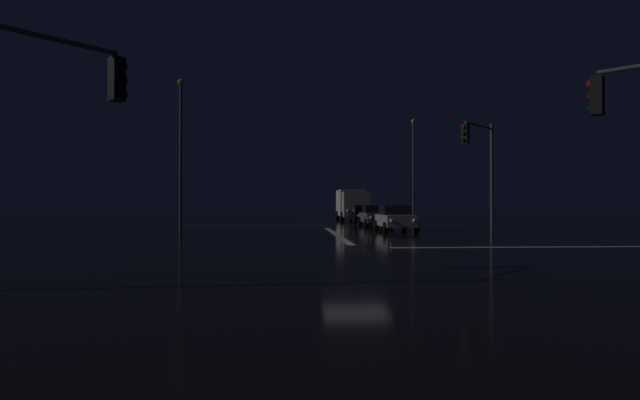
# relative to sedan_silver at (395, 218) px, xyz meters

# --- Properties ---
(ground) EXTENTS (120.00, 120.00, 0.10)m
(ground) POSITION_rel_sedan_silver_xyz_m (-3.86, -11.20, -0.85)
(ground) COLOR black
(stop_line_north) EXTENTS (0.35, 14.69, 0.01)m
(stop_line_north) POSITION_rel_sedan_silver_xyz_m (-3.86, -2.64, -0.80)
(stop_line_north) COLOR white
(stop_line_north) RESTS_ON ground
(centre_line_ns) EXTENTS (22.00, 0.15, 0.01)m
(centre_line_ns) POSITION_rel_sedan_silver_xyz_m (-3.86, 8.96, -0.80)
(centre_line_ns) COLOR yellow
(centre_line_ns) RESTS_ON ground
(crosswalk_bar_east) EXTENTS (14.69, 0.40, 0.01)m
(crosswalk_bar_east) POSITION_rel_sedan_silver_xyz_m (4.80, -11.20, -0.80)
(crosswalk_bar_east) COLOR white
(crosswalk_bar_east) RESTS_ON ground
(sedan_silver) EXTENTS (2.02, 4.33, 1.57)m
(sedan_silver) POSITION_rel_sedan_silver_xyz_m (0.00, 0.00, 0.00)
(sedan_silver) COLOR #B7B7BC
(sedan_silver) RESTS_ON ground
(sedan_gray) EXTENTS (2.02, 4.33, 1.57)m
(sedan_gray) POSITION_rel_sedan_silver_xyz_m (-0.14, 6.56, 0.00)
(sedan_gray) COLOR slate
(sedan_gray) RESTS_ON ground
(sedan_black) EXTENTS (2.02, 4.33, 1.57)m
(sedan_black) POSITION_rel_sedan_silver_xyz_m (-0.21, 12.21, 0.00)
(sedan_black) COLOR black
(sedan_black) RESTS_ON ground
(box_truck) EXTENTS (2.68, 8.28, 3.08)m
(box_truck) POSITION_rel_sedan_silver_xyz_m (-0.37, 19.11, 0.91)
(box_truck) COLOR beige
(box_truck) RESTS_ON ground
(traffic_signal_ne) EXTENTS (2.69, 2.69, 6.25)m
(traffic_signal_ne) POSITION_rel_sedan_silver_xyz_m (4.08, -3.26, 3.47)
(traffic_signal_ne) COLOR #4C4C51
(traffic_signal_ne) RESTS_ON ground
(traffic_signal_sw) EXTENTS (2.61, 2.61, 5.62)m
(traffic_signal_sw) POSITION_rel_sedan_silver_xyz_m (-11.79, -19.13, 3.05)
(traffic_signal_sw) COLOR #4C4C51
(traffic_signal_sw) RESTS_ON ground
(streetlamp_left_near) EXTENTS (0.44, 0.44, 9.85)m
(streetlamp_left_near) POSITION_rel_sedan_silver_xyz_m (-13.52, 2.96, 4.83)
(streetlamp_left_near) COLOR #424247
(streetlamp_left_near) RESTS_ON ground
(streetlamp_right_far) EXTENTS (0.44, 0.44, 10.11)m
(streetlamp_right_far) POSITION_rel_sedan_silver_xyz_m (5.80, 18.96, 4.96)
(streetlamp_right_far) COLOR #424247
(streetlamp_right_far) RESTS_ON ground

